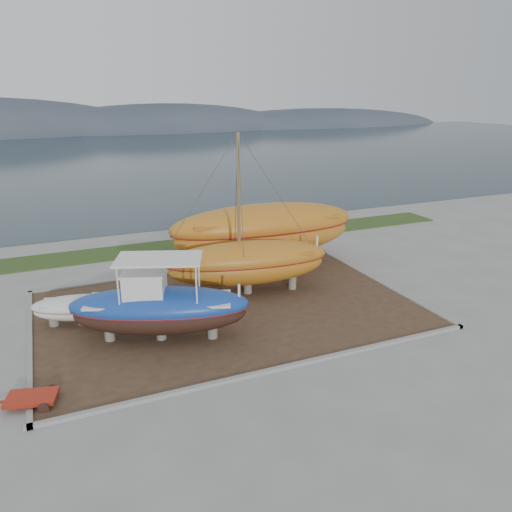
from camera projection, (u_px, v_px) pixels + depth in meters
name	position (u px, v px, depth m)	size (l,w,h in m)	color
ground	(261.00, 346.00, 21.39)	(140.00, 140.00, 0.00)	gray
dirt_patch	(228.00, 309.00, 24.86)	(18.00, 12.00, 0.06)	#422D1E
curb_frame	(228.00, 308.00, 24.85)	(18.60, 12.60, 0.15)	gray
grass_strip	(172.00, 246.00, 34.88)	(44.00, 3.00, 0.08)	#284219
sea	(90.00, 156.00, 82.40)	(260.00, 100.00, 0.04)	#1B2D37
mountain_ridge	(68.00, 132.00, 130.34)	(200.00, 36.00, 20.00)	#333D49
blue_caique	(159.00, 299.00, 21.29)	(7.73, 2.42, 3.72)	#1A42A1
white_dinghy	(82.00, 311.00, 23.06)	(4.43, 1.66, 1.33)	white
orange_sailboat	(247.00, 217.00, 25.49)	(8.70, 2.56, 8.43)	#B36A1B
orange_bare_hull	(264.00, 236.00, 30.30)	(11.62, 3.49, 3.81)	#B36A1B
red_trailer	(32.00, 400.00, 17.31)	(2.52, 1.26, 0.36)	#B02613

